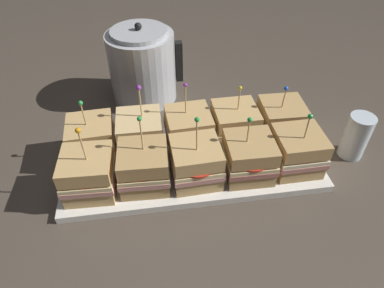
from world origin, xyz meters
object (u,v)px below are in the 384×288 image
(serving_platter, at_px, (192,162))
(sandwich_back_far_left, at_px, (92,138))
(sandwich_front_far_left, at_px, (89,174))
(sandwich_front_right, at_px, (249,158))
(sandwich_back_far_right, at_px, (281,121))
(sandwich_front_far_right, at_px, (297,151))
(sandwich_back_center, at_px, (188,130))
(sandwich_front_center, at_px, (195,163))
(sandwich_back_left, at_px, (140,134))
(sandwich_back_right, at_px, (235,125))
(drinking_glass, at_px, (356,136))
(sandwich_front_left, at_px, (144,167))
(kettle_steel, at_px, (143,66))

(serving_platter, height_order, sandwich_back_far_left, sandwich_back_far_left)
(sandwich_front_far_left, height_order, sandwich_front_right, sandwich_front_far_left)
(sandwich_front_far_left, xyz_separation_m, sandwich_back_far_right, (0.47, 0.12, -0.00))
(sandwich_front_far_right, height_order, sandwich_back_far_left, sandwich_front_far_right)
(sandwich_back_center, bearing_deg, sandwich_front_center, -89.49)
(sandwich_back_left, distance_m, sandwich_back_far_right, 0.36)
(sandwich_back_far_left, height_order, sandwich_back_right, sandwich_back_right)
(sandwich_front_far_right, distance_m, sandwich_back_left, 0.37)
(sandwich_front_far_left, relative_size, drinking_glass, 1.53)
(sandwich_front_left, bearing_deg, sandwich_back_center, 45.51)
(sandwich_front_far_right, xyz_separation_m, sandwich_back_left, (-0.36, 0.11, 0.00))
(sandwich_back_far_left, bearing_deg, sandwich_back_center, -0.85)
(sandwich_front_right, distance_m, sandwich_back_far_right, 0.17)
(sandwich_front_far_right, relative_size, sandwich_back_right, 1.00)
(sandwich_back_center, distance_m, sandwich_back_far_right, 0.24)
(sandwich_back_left, bearing_deg, sandwich_back_far_left, 178.88)
(serving_platter, relative_size, sandwich_back_right, 3.79)
(sandwich_front_right, xyz_separation_m, sandwich_back_right, (-0.00, 0.12, -0.00))
(drinking_glass, bearing_deg, sandwich_back_right, 164.45)
(sandwich_front_left, height_order, sandwich_front_right, sandwich_front_left)
(sandwich_back_left, bearing_deg, sandwich_front_far_right, -17.87)
(serving_platter, height_order, kettle_steel, kettle_steel)
(sandwich_front_far_right, distance_m, drinking_glass, 0.17)
(sandwich_front_left, height_order, kettle_steel, kettle_steel)
(serving_platter, bearing_deg, sandwich_back_left, 154.18)
(serving_platter, distance_m, sandwich_back_center, 0.08)
(sandwich_front_center, xyz_separation_m, kettle_steel, (-0.10, 0.38, 0.04))
(sandwich_front_left, distance_m, sandwich_back_far_right, 0.37)
(serving_platter, distance_m, sandwich_back_far_left, 0.25)
(sandwich_front_far_right, relative_size, sandwich_back_far_right, 1.03)
(serving_platter, bearing_deg, sandwich_front_right, -27.08)
(kettle_steel, bearing_deg, sandwich_back_far_right, -37.77)
(serving_platter, relative_size, sandwich_front_left, 3.40)
(serving_platter, xyz_separation_m, drinking_glass, (0.40, -0.02, 0.05))
(sandwich_front_left, height_order, sandwich_front_center, same)
(sandwich_front_far_right, relative_size, kettle_steel, 0.68)
(sandwich_front_right, distance_m, sandwich_back_left, 0.27)
(sandwich_front_center, xyz_separation_m, sandwich_back_far_left, (-0.23, 0.12, -0.00))
(sandwich_back_center, distance_m, drinking_glass, 0.41)
(sandwich_back_right, bearing_deg, drinking_glass, -15.55)
(sandwich_back_left, height_order, kettle_steel, kettle_steel)
(serving_platter, height_order, sandwich_back_far_right, sandwich_back_far_right)
(sandwich_front_left, distance_m, sandwich_back_far_left, 0.17)
(serving_platter, xyz_separation_m, sandwich_front_far_right, (0.24, -0.06, 0.06))
(sandwich_front_left, xyz_separation_m, sandwich_back_far_left, (-0.12, 0.12, -0.00))
(serving_platter, bearing_deg, sandwich_front_center, -91.56)
(sandwich_back_far_left, bearing_deg, serving_platter, -14.27)
(sandwich_front_left, bearing_deg, sandwich_front_right, -0.97)
(kettle_steel, height_order, drinking_glass, kettle_steel)
(sandwich_front_right, bearing_deg, sandwich_front_far_right, 2.27)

